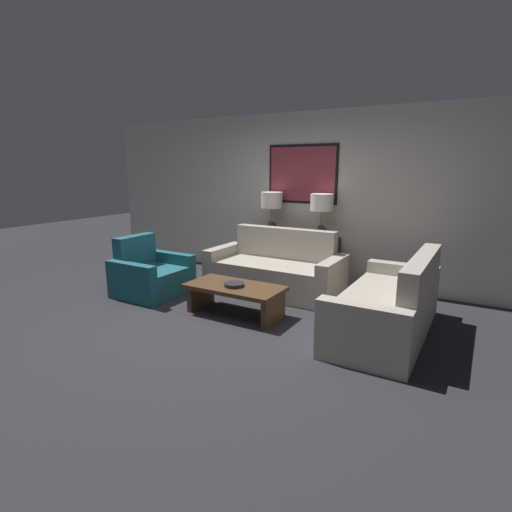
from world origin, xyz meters
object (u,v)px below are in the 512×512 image
Objects in this scene: table_lamp_right at (322,207)px; table_lamp_left at (272,204)px; couch_by_side at (389,307)px; couch_by_back_wall at (275,272)px; decorative_bowl at (234,285)px; armchair_near_back_wall at (151,275)px; coffee_table at (235,293)px; console_table at (295,258)px.

table_lamp_left is at bearing 180.00° from table_lamp_right.
table_lamp_right reaches higher than couch_by_side.
couch_by_back_wall is at bearing 157.82° from couch_by_side.
decorative_bowl is (0.01, -1.12, 0.09)m from couch_by_back_wall.
decorative_bowl is (-0.41, -1.79, -0.82)m from table_lamp_right.
armchair_near_back_wall is at bearing -123.16° from table_lamp_left.
coffee_table is (0.00, -1.08, -0.03)m from couch_by_back_wall.
coffee_table is 1.53m from armchair_near_back_wall.
table_lamp_right reaches higher than console_table.
couch_by_side reaches higher than console_table.
couch_by_back_wall is (-0.43, -0.67, -0.91)m from table_lamp_right.
couch_by_side is at bearing 12.33° from decorative_bowl.
couch_by_side is at bearing 4.62° from armchair_near_back_wall.
couch_by_side reaches higher than decorative_bowl.
armchair_near_back_wall is at bearing -132.30° from console_table.
decorative_bowl is (-1.78, -0.39, 0.09)m from couch_by_side.
armchair_near_back_wall is at bearing -146.66° from couch_by_back_wall.
couch_by_side is 1.62× the size of coffee_table.
armchair_near_back_wall is (-1.52, 0.08, -0.01)m from coffee_table.
armchair_near_back_wall is (-1.52, -1.67, -0.10)m from console_table.
coffee_table is at bearing 104.33° from decorative_bowl.
armchair_near_back_wall reaches higher than coffee_table.
table_lamp_left is 0.55× the size of coffee_table.
couch_by_back_wall is 1.08m from coffee_table.
decorative_bowl is at bearing -89.29° from couch_by_back_wall.
console_table is 2.06× the size of table_lamp_left.
console_table is 1.75m from coffee_table.
coffee_table is at bearing -89.87° from console_table.
table_lamp_right is at bearing 76.98° from decorative_bowl.
table_lamp_left is 2.02m from decorative_bowl.
table_lamp_left is (-0.43, -0.00, 0.84)m from console_table.
table_lamp_right is 2.73m from armchair_near_back_wall.
console_table is at bearing 0.00° from table_lamp_left.
console_table is 0.70× the size of couch_by_side.
couch_by_side is (1.37, -1.40, -0.91)m from table_lamp_right.
couch_by_back_wall is 1.12m from decorative_bowl.
couch_by_side is at bearing -32.24° from table_lamp_left.
table_lamp_left is 1.21m from couch_by_back_wall.
couch_by_back_wall is at bearing -90.00° from console_table.
coffee_table is 1.28× the size of armchair_near_back_wall.
couch_by_side is at bearing 11.09° from coffee_table.
couch_by_back_wall is (0.00, -0.67, -0.07)m from console_table.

